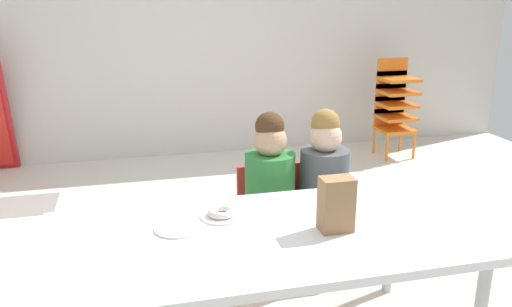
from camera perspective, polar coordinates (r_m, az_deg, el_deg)
The scene contains 10 objects.
ground_plane at distance 2.94m, azimuth -1.33°, elevation -13.43°, with size 6.67×4.82×0.02m.
back_wall at distance 4.92m, azimuth -7.73°, elevation 14.55°, with size 6.67×0.10×2.56m, color beige.
craft_table at distance 2.08m, azimuth 0.45°, elevation -9.93°, with size 1.71×0.82×0.59m.
seated_child_near_camera at distance 2.69m, azimuth 1.49°, elevation -3.13°, with size 0.34×0.34×0.92m.
seated_child_middle_seat at distance 2.78m, azimuth 7.46°, elevation -2.60°, with size 0.32×0.32×0.92m.
kid_chair_orange_stack at distance 5.06m, azimuth 15.08°, elevation 5.50°, with size 0.32×0.30×0.92m.
paper_bag_brown at distance 2.06m, azimuth 8.85°, elevation -5.56°, with size 0.13×0.09×0.22m, color #9E754C.
paper_plate_near_edge at distance 2.20m, azimuth -3.81°, elevation -6.91°, with size 0.18×0.18×0.01m, color white.
paper_plate_center_table at distance 2.11m, azimuth -8.72°, elevation -8.19°, with size 0.18×0.18×0.01m, color white.
donut_powdered_on_plate at distance 2.19m, azimuth -3.82°, elevation -6.45°, with size 0.12×0.12×0.03m, color white.
Camera 1 is at (-0.55, -2.47, 1.48)m, focal length 36.24 mm.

